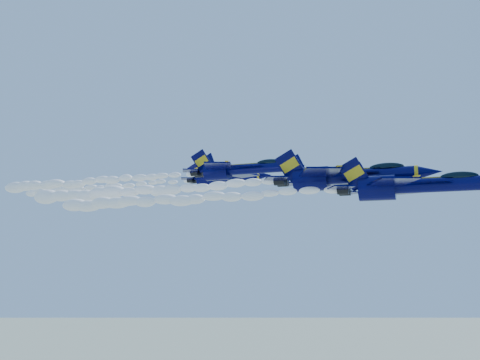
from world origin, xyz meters
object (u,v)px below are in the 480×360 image
at_px(jet_lead, 412,185).
at_px(jet_third, 239,169).
at_px(jet_second, 343,176).
at_px(jet_fourth, 224,178).

relative_size(jet_lead, jet_third, 1.00).
bearing_deg(jet_second, jet_lead, -26.44).
relative_size(jet_third, jet_fourth, 1.14).
xyz_separation_m(jet_second, jet_third, (-17.15, 8.31, 3.36)).
distance_m(jet_lead, jet_second, 9.15).
xyz_separation_m(jet_second, jet_fourth, (-24.37, 18.70, 3.96)).
height_order(jet_second, jet_third, jet_third).
distance_m(jet_second, jet_third, 19.35).
bearing_deg(jet_fourth, jet_third, -55.23).
xyz_separation_m(jet_third, jet_fourth, (-7.22, 10.39, 0.61)).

